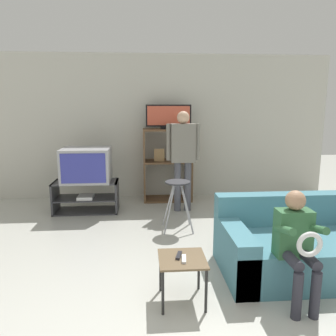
{
  "coord_description": "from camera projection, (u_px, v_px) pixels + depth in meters",
  "views": [
    {
      "loc": [
        -0.24,
        -1.83,
        1.69
      ],
      "look_at": [
        0.08,
        2.3,
        0.9
      ],
      "focal_mm": 35.0,
      "sensor_mm": 36.0,
      "label": 1
    }
  ],
  "objects": [
    {
      "name": "person_seated_child",
      "position": [
        297.0,
        240.0,
        2.76
      ],
      "size": [
        0.33,
        0.43,
        0.99
      ],
      "color": "#2D2D38",
      "rests_on": "ground_plane"
    },
    {
      "name": "person_standing_adult",
      "position": [
        183.0,
        151.0,
        5.19
      ],
      "size": [
        0.53,
        0.2,
        1.61
      ],
      "color": "#4C4C56",
      "rests_on": "ground_plane"
    },
    {
      "name": "media_shelf",
      "position": [
        167.0,
        164.0,
        5.86
      ],
      "size": [
        0.86,
        0.44,
        1.29
      ],
      "color": "brown",
      "rests_on": "ground_plane"
    },
    {
      "name": "couch",
      "position": [
        306.0,
        247.0,
        3.37
      ],
      "size": [
        1.75,
        0.94,
        0.74
      ],
      "color": "teal",
      "rests_on": "ground_plane"
    },
    {
      "name": "television_main",
      "position": [
        87.0,
        165.0,
        5.2
      ],
      "size": [
        0.75,
        0.63,
        0.53
      ],
      "color": "#9E9EA3",
      "rests_on": "tv_stand"
    },
    {
      "name": "television_flat",
      "position": [
        169.0,
        117.0,
        5.71
      ],
      "size": [
        0.79,
        0.2,
        0.42
      ],
      "color": "black",
      "rests_on": "media_shelf"
    },
    {
      "name": "remote_control_white",
      "position": [
        184.0,
        259.0,
        2.77
      ],
      "size": [
        0.05,
        0.15,
        0.02
      ],
      "primitive_type": "cube",
      "rotation": [
        0.0,
        0.0,
        -0.11
      ],
      "color": "silver",
      "rests_on": "snack_table"
    },
    {
      "name": "folding_stool",
      "position": [
        178.0,
        191.0,
        4.44
      ],
      "size": [
        0.41,
        0.38,
        0.69
      ],
      "color": "#99999E",
      "rests_on": "ground_plane"
    },
    {
      "name": "tv_stand",
      "position": [
        86.0,
        197.0,
        5.27
      ],
      "size": [
        1.02,
        0.47,
        0.5
      ],
      "color": "#38383D",
      "rests_on": "ground_plane"
    },
    {
      "name": "wall_back",
      "position": [
        156.0,
        127.0,
        6.01
      ],
      "size": [
        6.4,
        0.06,
        2.6
      ],
      "color": "beige",
      "rests_on": "ground_plane"
    },
    {
      "name": "snack_table",
      "position": [
        182.0,
        264.0,
        2.82
      ],
      "size": [
        0.4,
        0.4,
        0.41
      ],
      "color": "brown",
      "rests_on": "ground_plane"
    },
    {
      "name": "remote_control_black",
      "position": [
        179.0,
        255.0,
        2.84
      ],
      "size": [
        0.07,
        0.15,
        0.02
      ],
      "primitive_type": "cube",
      "rotation": [
        0.0,
        0.0,
        -0.28
      ],
      "color": "#232328",
      "rests_on": "snack_table"
    }
  ]
}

